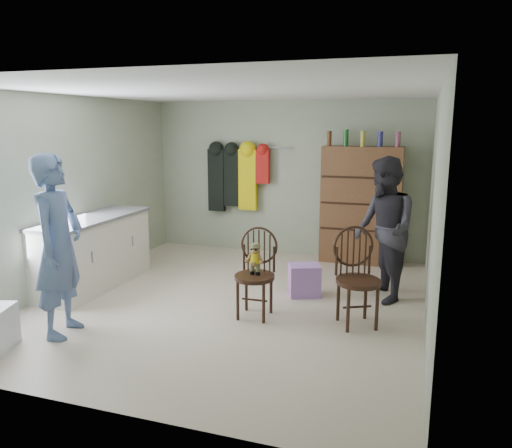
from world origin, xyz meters
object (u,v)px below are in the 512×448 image
(counter, at_px, (94,252))
(chair_front, at_px, (256,267))
(dresser, at_px, (361,205))
(chair_far, at_px, (356,273))

(counter, distance_m, chair_front, 2.39)
(chair_front, xyz_separation_m, dresser, (0.83, 2.60, 0.34))
(counter, relative_size, chair_front, 1.85)
(chair_far, relative_size, dresser, 0.52)
(chair_front, distance_m, chair_far, 1.10)
(counter, height_order, chair_far, chair_far)
(counter, distance_m, dresser, 3.96)
(dresser, bearing_deg, chair_far, -83.94)
(counter, bearing_deg, chair_far, -3.07)
(chair_far, bearing_deg, dresser, 68.60)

